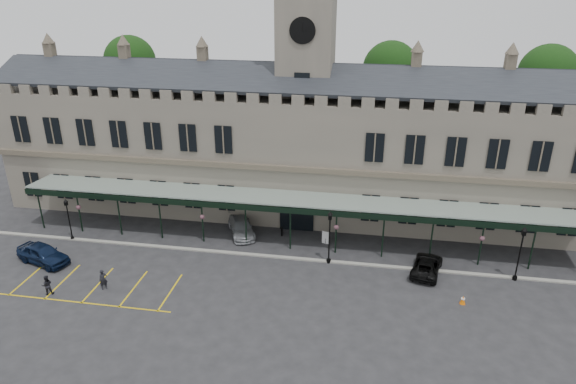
% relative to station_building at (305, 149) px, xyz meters
% --- Properties ---
extents(ground, '(140.00, 140.00, 0.00)m').
position_rel_station_building_xyz_m(ground, '(0.00, -15.91, -6.47)').
color(ground, '#252527').
extents(station_building, '(60.00, 10.36, 17.30)m').
position_rel_station_building_xyz_m(station_building, '(0.00, 0.00, 0.00)').
color(station_building, '#645E53').
rests_on(station_building, ground).
extents(clock_tower, '(5.60, 5.60, 24.80)m').
position_rel_station_building_xyz_m(clock_tower, '(0.00, 0.09, 6.64)').
color(clock_tower, '#645E53').
rests_on(clock_tower, ground).
extents(canopy, '(50.00, 4.10, 4.30)m').
position_rel_station_building_xyz_m(canopy, '(0.00, -8.45, -4.06)').
color(canopy, '#8C9E93').
rests_on(canopy, ground).
extents(kerb, '(60.00, 0.40, 0.12)m').
position_rel_station_building_xyz_m(kerb, '(0.00, -10.41, -6.41)').
color(kerb, gray).
rests_on(kerb, ground).
extents(parking_markings, '(16.00, 6.00, 0.01)m').
position_rel_station_building_xyz_m(parking_markings, '(-14.00, -17.41, -6.47)').
color(parking_markings, gold).
rests_on(parking_markings, ground).
extents(tree_behind_left, '(6.00, 6.00, 16.00)m').
position_rel_station_building_xyz_m(tree_behind_left, '(-22.00, 9.09, 6.35)').
color(tree_behind_left, '#332314').
rests_on(tree_behind_left, ground).
extents(tree_behind_mid, '(6.00, 6.00, 16.00)m').
position_rel_station_building_xyz_m(tree_behind_mid, '(8.00, 9.09, 6.35)').
color(tree_behind_mid, '#332314').
rests_on(tree_behind_mid, ground).
extents(tree_behind_right, '(6.00, 6.00, 16.00)m').
position_rel_station_building_xyz_m(tree_behind_right, '(24.00, 9.09, 6.35)').
color(tree_behind_right, '#332314').
rests_on(tree_behind_right, ground).
extents(lamp_post_left, '(0.39, 0.39, 4.09)m').
position_rel_station_building_xyz_m(lamp_post_left, '(-20.01, -10.41, -4.04)').
color(lamp_post_left, black).
rests_on(lamp_post_left, ground).
extents(lamp_post_mid, '(0.45, 0.45, 4.80)m').
position_rel_station_building_xyz_m(lamp_post_mid, '(3.58, -10.49, -3.62)').
color(lamp_post_mid, black).
rests_on(lamp_post_mid, ground).
extents(lamp_post_right, '(0.45, 0.45, 4.74)m').
position_rel_station_building_xyz_m(lamp_post_right, '(18.52, -10.62, -3.66)').
color(lamp_post_right, black).
rests_on(lamp_post_right, ground).
extents(traffic_cone, '(0.42, 0.42, 0.68)m').
position_rel_station_building_xyz_m(traffic_cone, '(13.95, -14.67, -6.14)').
color(traffic_cone, orange).
rests_on(traffic_cone, ground).
extents(sign_board, '(0.69, 0.23, 1.21)m').
position_rel_station_building_xyz_m(sign_board, '(3.00, -7.24, -5.88)').
color(sign_board, black).
rests_on(sign_board, ground).
extents(bollard_left, '(0.17, 0.17, 0.93)m').
position_rel_station_building_xyz_m(bollard_left, '(-1.17, -6.47, -6.00)').
color(bollard_left, black).
rests_on(bollard_left, ground).
extents(bollard_right, '(0.16, 0.16, 0.91)m').
position_rel_station_building_xyz_m(bollard_right, '(3.88, -6.58, -6.01)').
color(bollard_right, black).
rests_on(bollard_right, ground).
extents(car_left_a, '(5.26, 3.42, 1.67)m').
position_rel_station_building_xyz_m(car_left_a, '(-20.15, -14.52, -5.63)').
color(car_left_a, black).
rests_on(car_left_a, ground).
extents(car_taxi, '(3.85, 5.31, 1.43)m').
position_rel_station_building_xyz_m(car_taxi, '(-5.00, -6.66, -5.75)').
color(car_taxi, '#9A9DA2').
rests_on(car_taxi, ground).
extents(car_van, '(3.12, 4.94, 1.27)m').
position_rel_station_building_xyz_m(car_van, '(11.62, -10.68, -5.83)').
color(car_van, black).
rests_on(car_van, ground).
extents(person_a, '(0.72, 0.70, 1.66)m').
position_rel_station_building_xyz_m(person_a, '(-13.20, -17.32, -5.64)').
color(person_a, black).
rests_on(person_a, ground).
extents(person_b, '(0.99, 0.94, 1.62)m').
position_rel_station_building_xyz_m(person_b, '(-17.06, -18.71, -5.66)').
color(person_b, black).
rests_on(person_b, ground).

